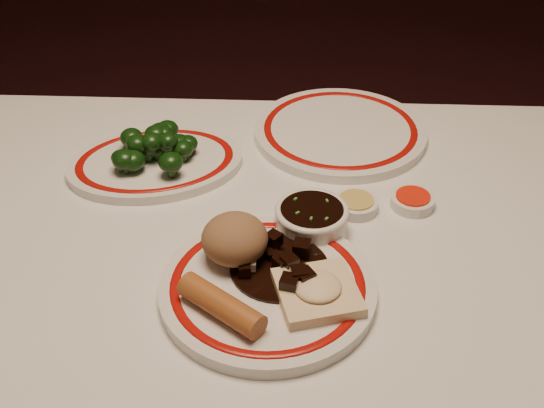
{
  "coord_description": "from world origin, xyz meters",
  "views": [
    {
      "loc": [
        0.06,
        -0.66,
        1.35
      ],
      "look_at": [
        0.02,
        0.07,
        0.8
      ],
      "focal_mm": 45.0,
      "sensor_mm": 36.0,
      "label": 1
    }
  ],
  "objects_px": {
    "dining_table": "(253,314)",
    "rice_mound": "(235,239)",
    "main_plate": "(268,288)",
    "fried_wonton": "(318,291)",
    "spring_roll": "(221,305)",
    "broccoli_plate": "(156,163)",
    "broccoli_pile": "(155,145)",
    "soy_bowl": "(312,221)",
    "stirfry_heap": "(281,265)"
  },
  "relations": [
    {
      "from": "dining_table",
      "to": "broccoli_plate",
      "type": "xyz_separation_m",
      "value": [
        -0.17,
        0.22,
        0.1
      ]
    },
    {
      "from": "dining_table",
      "to": "soy_bowl",
      "type": "distance_m",
      "value": 0.15
    },
    {
      "from": "dining_table",
      "to": "fried_wonton",
      "type": "xyz_separation_m",
      "value": [
        0.08,
        -0.08,
        0.12
      ]
    },
    {
      "from": "dining_table",
      "to": "soy_bowl",
      "type": "xyz_separation_m",
      "value": [
        0.08,
        0.07,
        0.11
      ]
    },
    {
      "from": "rice_mound",
      "to": "spring_roll",
      "type": "bearing_deg",
      "value": -93.89
    },
    {
      "from": "dining_table",
      "to": "rice_mound",
      "type": "distance_m",
      "value": 0.14
    },
    {
      "from": "spring_roll",
      "to": "broccoli_plate",
      "type": "xyz_separation_m",
      "value": [
        -0.14,
        0.33,
        -0.02
      ]
    },
    {
      "from": "main_plate",
      "to": "stirfry_heap",
      "type": "xyz_separation_m",
      "value": [
        0.02,
        0.02,
        0.02
      ]
    },
    {
      "from": "main_plate",
      "to": "rice_mound",
      "type": "distance_m",
      "value": 0.07
    },
    {
      "from": "broccoli_plate",
      "to": "soy_bowl",
      "type": "relative_size",
      "value": 3.21
    },
    {
      "from": "rice_mound",
      "to": "fried_wonton",
      "type": "height_order",
      "value": "rice_mound"
    },
    {
      "from": "fried_wonton",
      "to": "broccoli_plate",
      "type": "xyz_separation_m",
      "value": [
        -0.25,
        0.3,
        -0.02
      ]
    },
    {
      "from": "main_plate",
      "to": "fried_wonton",
      "type": "bearing_deg",
      "value": -19.43
    },
    {
      "from": "main_plate",
      "to": "broccoli_plate",
      "type": "xyz_separation_m",
      "value": [
        -0.19,
        0.27,
        -0.0
      ]
    },
    {
      "from": "stirfry_heap",
      "to": "soy_bowl",
      "type": "height_order",
      "value": "stirfry_heap"
    },
    {
      "from": "soy_bowl",
      "to": "stirfry_heap",
      "type": "bearing_deg",
      "value": -111.0
    },
    {
      "from": "spring_roll",
      "to": "dining_table",
      "type": "bearing_deg",
      "value": 23.11
    },
    {
      "from": "broccoli_plate",
      "to": "broccoli_pile",
      "type": "height_order",
      "value": "broccoli_pile"
    },
    {
      "from": "spring_roll",
      "to": "broccoli_plate",
      "type": "distance_m",
      "value": 0.36
    },
    {
      "from": "main_plate",
      "to": "spring_roll",
      "type": "distance_m",
      "value": 0.08
    },
    {
      "from": "broccoli_pile",
      "to": "soy_bowl",
      "type": "relative_size",
      "value": 1.33
    },
    {
      "from": "main_plate",
      "to": "stirfry_heap",
      "type": "height_order",
      "value": "stirfry_heap"
    },
    {
      "from": "broccoli_pile",
      "to": "main_plate",
      "type": "bearing_deg",
      "value": -55.85
    },
    {
      "from": "dining_table",
      "to": "main_plate",
      "type": "xyz_separation_m",
      "value": [
        0.02,
        -0.05,
        0.1
      ]
    },
    {
      "from": "dining_table",
      "to": "fried_wonton",
      "type": "distance_m",
      "value": 0.17
    },
    {
      "from": "rice_mound",
      "to": "soy_bowl",
      "type": "distance_m",
      "value": 0.13
    },
    {
      "from": "dining_table",
      "to": "rice_mound",
      "type": "xyz_separation_m",
      "value": [
        -0.02,
        -0.01,
        0.14
      ]
    },
    {
      "from": "broccoli_pile",
      "to": "broccoli_plate",
      "type": "bearing_deg",
      "value": -134.63
    },
    {
      "from": "main_plate",
      "to": "spring_roll",
      "type": "height_order",
      "value": "spring_roll"
    },
    {
      "from": "rice_mound",
      "to": "dining_table",
      "type": "bearing_deg",
      "value": 20.48
    },
    {
      "from": "dining_table",
      "to": "broccoli_plate",
      "type": "height_order",
      "value": "broccoli_plate"
    },
    {
      "from": "broccoli_pile",
      "to": "soy_bowl",
      "type": "height_order",
      "value": "broccoli_pile"
    },
    {
      "from": "rice_mound",
      "to": "fried_wonton",
      "type": "xyz_separation_m",
      "value": [
        0.1,
        -0.07,
        -0.02
      ]
    },
    {
      "from": "dining_table",
      "to": "soy_bowl",
      "type": "height_order",
      "value": "soy_bowl"
    },
    {
      "from": "spring_roll",
      "to": "stirfry_heap",
      "type": "xyz_separation_m",
      "value": [
        0.07,
        0.08,
        -0.01
      ]
    },
    {
      "from": "main_plate",
      "to": "fried_wonton",
      "type": "relative_size",
      "value": 2.44
    },
    {
      "from": "dining_table",
      "to": "rice_mound",
      "type": "relative_size",
      "value": 14.12
    },
    {
      "from": "dining_table",
      "to": "stirfry_heap",
      "type": "height_order",
      "value": "stirfry_heap"
    },
    {
      "from": "broccoli_plate",
      "to": "spring_roll",
      "type": "bearing_deg",
      "value": -67.11
    },
    {
      "from": "spring_roll",
      "to": "stirfry_heap",
      "type": "height_order",
      "value": "spring_roll"
    },
    {
      "from": "main_plate",
      "to": "stirfry_heap",
      "type": "relative_size",
      "value": 2.24
    },
    {
      "from": "rice_mound",
      "to": "spring_roll",
      "type": "relative_size",
      "value": 0.74
    },
    {
      "from": "dining_table",
      "to": "fried_wonton",
      "type": "bearing_deg",
      "value": -41.69
    },
    {
      "from": "dining_table",
      "to": "broccoli_pile",
      "type": "distance_m",
      "value": 0.31
    },
    {
      "from": "fried_wonton",
      "to": "broccoli_plate",
      "type": "height_order",
      "value": "fried_wonton"
    },
    {
      "from": "spring_roll",
      "to": "broccoli_plate",
      "type": "bearing_deg",
      "value": 59.82
    },
    {
      "from": "fried_wonton",
      "to": "soy_bowl",
      "type": "bearing_deg",
      "value": 92.64
    },
    {
      "from": "rice_mound",
      "to": "fried_wonton",
      "type": "bearing_deg",
      "value": -33.0
    },
    {
      "from": "dining_table",
      "to": "broccoli_plate",
      "type": "distance_m",
      "value": 0.29
    },
    {
      "from": "rice_mound",
      "to": "broccoli_pile",
      "type": "height_order",
      "value": "rice_mound"
    }
  ]
}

